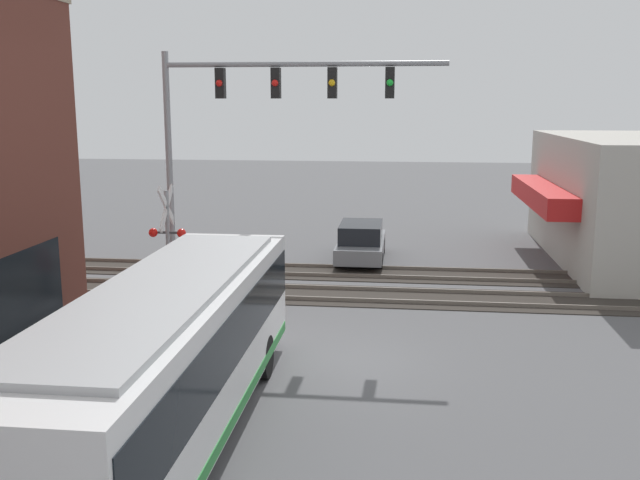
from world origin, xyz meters
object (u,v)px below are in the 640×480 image
crossing_signal (168,233)px  pedestrian_at_crossing (202,274)px  city_bus (166,356)px  parked_car_grey (361,243)px

crossing_signal → pedestrian_at_crossing: crossing_signal is taller
city_bus → crossing_signal: 9.38m
parked_car_grey → pedestrian_at_crossing: bearing=144.3°
crossing_signal → parked_car_grey: crossing_signal is taller
parked_car_grey → pedestrian_at_crossing: pedestrian_at_crossing is taller
city_bus → parked_car_grey: city_bus is taller
city_bus → pedestrian_at_crossing: city_bus is taller
city_bus → pedestrian_at_crossing: size_ratio=6.29×
parked_car_grey → pedestrian_at_crossing: size_ratio=2.70×
city_bus → crossing_signal: (8.89, 2.94, 0.61)m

